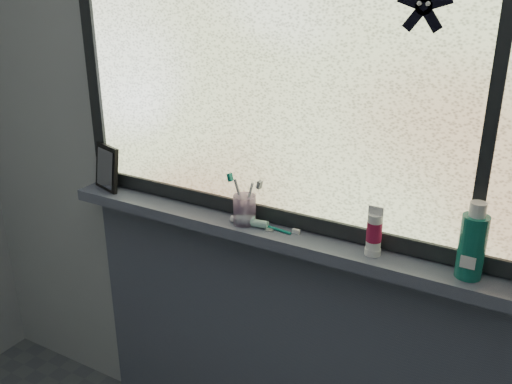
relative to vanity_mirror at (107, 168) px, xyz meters
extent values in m
cube|color=#9EA3A8|center=(0.72, 0.07, 0.14)|extent=(3.00, 0.01, 2.50)
cube|color=#494F62|center=(0.72, 0.00, -0.11)|extent=(1.62, 0.14, 0.04)
cube|color=#494F62|center=(0.72, 0.06, -0.62)|extent=(1.62, 0.02, 0.98)
cube|color=silver|center=(0.72, 0.05, 0.42)|extent=(1.50, 0.01, 1.00)
cube|color=black|center=(0.72, 0.05, -0.06)|extent=(1.60, 0.03, 0.05)
cube|color=black|center=(-0.06, 0.05, 0.42)|extent=(0.05, 0.03, 1.10)
cube|color=black|center=(1.32, 0.05, 0.42)|extent=(0.03, 0.03, 1.00)
cube|color=black|center=(0.00, 0.00, 0.00)|extent=(0.15, 0.11, 0.17)
cylinder|color=#BE97C8|center=(0.61, -0.01, -0.04)|extent=(0.08, 0.08, 0.10)
cylinder|color=teal|center=(1.32, 0.00, 0.02)|extent=(0.08, 0.08, 0.18)
cylinder|color=silver|center=(1.05, -0.01, 0.00)|extent=(0.06, 0.06, 0.11)
camera|label=1|loc=(1.50, -1.48, 0.71)|focal=40.00mm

